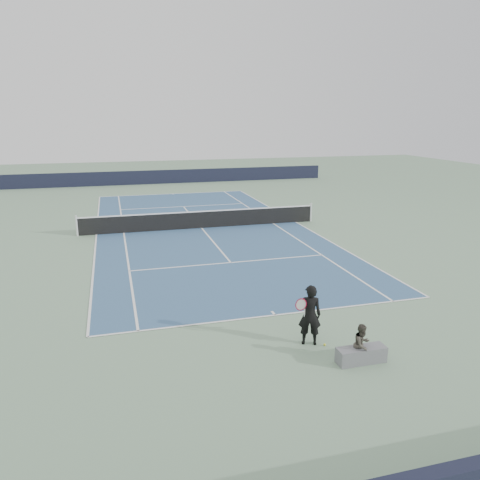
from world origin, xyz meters
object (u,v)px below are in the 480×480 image
object	(u,v)px
tennis_net	(201,219)
spectator_bench	(362,349)
tennis_player	(310,315)
tennis_ball	(325,345)

from	to	relation	value
tennis_net	spectator_bench	distance (m)	15.13
tennis_player	spectator_bench	world-z (taller)	tennis_player
tennis_player	tennis_ball	bearing A→B (deg)	-32.14
tennis_player	tennis_ball	distance (m)	0.91
tennis_net	tennis_player	distance (m)	13.85
tennis_net	tennis_ball	bearing A→B (deg)	-87.48
tennis_player	tennis_net	bearing A→B (deg)	91.05
tennis_ball	tennis_player	bearing A→B (deg)	147.86
spectator_bench	tennis_ball	bearing A→B (deg)	115.87
tennis_net	tennis_player	size ratio (longest dim) A/B	7.73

